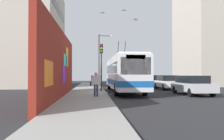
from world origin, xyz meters
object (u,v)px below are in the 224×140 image
Objects in this scene: parked_car_black at (154,81)px; parked_car_white at (167,82)px; city_bus at (124,73)px; parked_car_silver at (192,85)px; pedestrian_at_curb at (96,82)px; traffic_light at (101,59)px; street_lamp at (101,57)px.

parked_car_white is at bearing 180.00° from parked_car_black.
parked_car_black is (8.30, -5.20, -0.98)m from city_bus.
parked_car_silver is 8.28m from pedestrian_at_curb.
parked_car_black is at bearing -32.05° from city_bus.
parked_car_black is 11.61m from traffic_light.
city_bus is 6.41m from pedestrian_at_curb.
parked_car_white is 8.43m from traffic_light.
traffic_light reaches higher than parked_car_white.
city_bus is 6.11m from parked_car_white.
parked_car_black is (5.24, -0.00, 0.00)m from parked_car_white.
street_lamp is at bearing 23.85° from city_bus.
pedestrian_at_curb is at bearing 173.86° from traffic_light.
city_bus is 2.01× the size of street_lamp.
traffic_light is (-8.70, 7.35, 2.25)m from parked_car_black.
pedestrian_at_curb reaches higher than parked_car_black.
pedestrian_at_curb is at bearing 138.05° from parked_car_white.
traffic_light is at bearing -6.14° from pedestrian_at_curb.
traffic_light reaches higher than parked_car_black.
parked_car_black is at bearing -63.24° from street_lamp.
city_bus is at bearing -79.55° from traffic_light.
parked_car_white and parked_car_black have the same top height.
traffic_light is (3.00, 7.35, 2.25)m from parked_car_silver.
street_lamp is (8.04, 7.25, 2.86)m from parked_car_silver.
street_lamp reaches higher than parked_car_white.
city_bus is 2.50× the size of parked_car_silver.
parked_car_black is at bearing -0.00° from parked_car_white.
traffic_light is (-0.40, 2.15, 1.27)m from city_bus.
parked_car_black is 16.15m from pedestrian_at_curb.
parked_car_silver is 1.12× the size of parked_car_black.
parked_car_silver is at bearing -73.39° from pedestrian_at_curb.
street_lamp reaches higher than pedestrian_at_curb.
street_lamp is at bearing 116.76° from parked_car_black.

